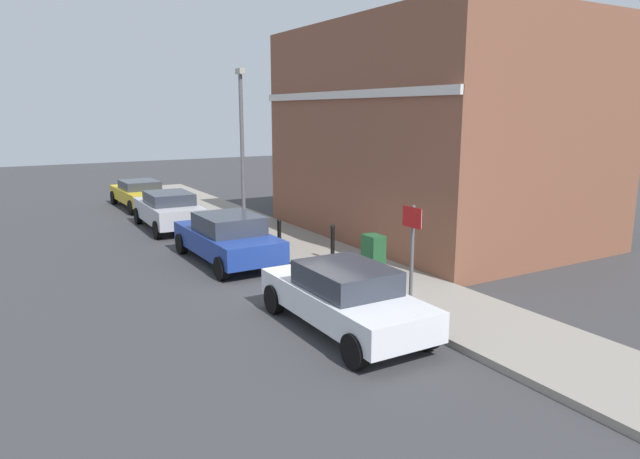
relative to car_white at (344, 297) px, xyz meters
The scene contains 12 objects.
ground 3.06m from the car_white, 77.32° to the left, with size 80.00×80.00×0.00m, color #38383A.
sidewalk 9.28m from the car_white, 74.01° to the left, with size 2.60×30.00×0.15m, color gray.
corner_building 10.18m from the car_white, 38.67° to the left, with size 7.63×10.39×7.21m.
car_white is the anchor object (origin of this frame).
car_blue 6.23m from the car_white, 90.68° to the left, with size 1.97×4.48×1.45m.
car_silver 11.91m from the car_white, 91.04° to the left, with size 1.89×4.25×1.42m.
car_yellow 17.39m from the car_white, 89.99° to the left, with size 1.94×4.53×1.26m.
utility_cabinet 3.25m from the car_white, 44.06° to the left, with size 0.46×0.61×1.15m.
bollard_near_cabinet 5.04m from the car_white, 61.08° to the left, with size 0.14×0.14×1.04m.
bollard_far_kerb 6.17m from the car_white, 75.92° to the left, with size 0.14×0.14×1.04m.
street_sign 1.90m from the car_white, ahead, with size 0.08×0.60×2.30m.
lamppost 10.79m from the car_white, 78.17° to the left, with size 0.20×0.44×5.72m.
Camera 1 is at (-6.62, -12.10, 4.38)m, focal length 31.93 mm.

